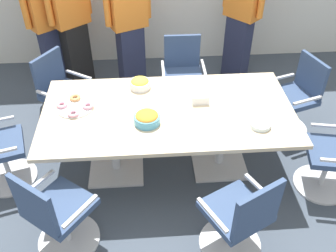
{
  "coord_description": "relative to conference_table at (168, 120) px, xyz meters",
  "views": [
    {
      "loc": [
        -0.21,
        -2.87,
        2.92
      ],
      "look_at": [
        0.0,
        0.0,
        0.55
      ],
      "focal_mm": 40.38,
      "sensor_mm": 36.0,
      "label": 1
    }
  ],
  "objects": [
    {
      "name": "office_chair_1",
      "position": [
        1.58,
        -0.4,
        -0.22
      ],
      "size": [
        0.64,
        0.64,
        0.91
      ],
      "rotation": [
        0.0,
        0.0,
        1.37
      ],
      "color": "silver",
      "rests_on": "ground"
    },
    {
      "name": "person_standing_1",
      "position": [
        -1.09,
        1.67,
        0.37
      ],
      "size": [
        0.53,
        0.45,
        1.88
      ],
      "rotation": [
        0.0,
        0.0,
        -2.47
      ],
      "color": "black",
      "rests_on": "ground"
    },
    {
      "name": "office_chair_4",
      "position": [
        -1.16,
        0.81,
        -0.22
      ],
      "size": [
        0.75,
        0.75,
        0.91
      ],
      "rotation": [
        0.0,
        0.0,
        -2.15
      ],
      "color": "silver",
      "rests_on": "ground"
    },
    {
      "name": "donut_platter",
      "position": [
        -0.89,
        0.1,
        0.14
      ],
      "size": [
        0.36,
        0.36,
        0.04
      ],
      "color": "white",
      "rests_on": "conference_table"
    },
    {
      "name": "office_chair_0",
      "position": [
        0.5,
        -1.05,
        -0.22
      ],
      "size": [
        0.73,
        0.73,
        0.91
      ],
      "rotation": [
        0.0,
        0.0,
        0.48
      ],
      "color": "silver",
      "rests_on": "ground"
    },
    {
      "name": "conference_table",
      "position": [
        0.0,
        0.0,
        0.0
      ],
      "size": [
        2.4,
        1.2,
        0.75
      ],
      "color": "#CCB793",
      "rests_on": "ground"
    },
    {
      "name": "person_standing_0",
      "position": [
        -1.37,
        1.7,
        0.32
      ],
      "size": [
        0.53,
        0.44,
        1.8
      ],
      "rotation": [
        0.0,
        0.0,
        -2.48
      ],
      "color": "#232842",
      "rests_on": "ground"
    },
    {
      "name": "snack_bowl_chips_orange",
      "position": [
        -0.2,
        -0.18,
        0.18
      ],
      "size": [
        0.24,
        0.24,
        0.12
      ],
      "color": "#4C9EC6",
      "rests_on": "conference_table"
    },
    {
      "name": "office_chair_2",
      "position": [
        1.49,
        0.53,
        -0.22
      ],
      "size": [
        0.68,
        0.68,
        0.91
      ],
      "rotation": [
        0.0,
        0.0,
        -4.4
      ],
      "color": "silver",
      "rests_on": "ground"
    },
    {
      "name": "person_standing_3",
      "position": [
        1.08,
        1.74,
        0.36
      ],
      "size": [
        0.47,
        0.51,
        1.87
      ],
      "rotation": [
        0.0,
        0.0,
        -3.99
      ],
      "color": "#232842",
      "rests_on": "ground"
    },
    {
      "name": "ground_plane",
      "position": [
        0.0,
        0.0,
        -0.63
      ],
      "size": [
        10.0,
        10.0,
        0.01
      ],
      "primitive_type": "cube",
      "color": "#3D4754"
    },
    {
      "name": "person_standing_2",
      "position": [
        -0.37,
        1.59,
        0.35
      ],
      "size": [
        0.59,
        0.38,
        1.85
      ],
      "rotation": [
        0.0,
        0.0,
        -2.72
      ],
      "color": "#232842",
      "rests_on": "ground"
    },
    {
      "name": "plate_stack",
      "position": [
        0.81,
        -0.31,
        0.15
      ],
      "size": [
        0.19,
        0.19,
        0.04
      ],
      "color": "white",
      "rests_on": "conference_table"
    },
    {
      "name": "snack_bowl_chips_yellow",
      "position": [
        -0.26,
        0.4,
        0.18
      ],
      "size": [
        0.21,
        0.21,
        0.11
      ],
      "color": "white",
      "rests_on": "conference_table"
    },
    {
      "name": "office_chair_3",
      "position": [
        0.26,
        1.09,
        -0.22
      ],
      "size": [
        0.55,
        0.55,
        0.91
      ],
      "rotation": [
        0.0,
        0.0,
        -3.15
      ],
      "color": "silver",
      "rests_on": "ground"
    },
    {
      "name": "office_chair_6",
      "position": [
        -0.97,
        -0.91,
        -0.22
      ],
      "size": [
        0.76,
        0.76,
        0.91
      ],
      "rotation": [
        0.0,
        0.0,
        -0.66
      ],
      "color": "silver",
      "rests_on": "ground"
    },
    {
      "name": "napkin_pile",
      "position": [
        0.32,
        0.13,
        0.17
      ],
      "size": [
        0.16,
        0.16,
        0.09
      ],
      "primitive_type": "cube",
      "color": "white",
      "rests_on": "conference_table"
    }
  ]
}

